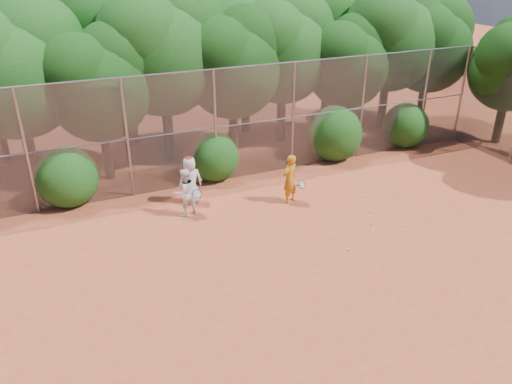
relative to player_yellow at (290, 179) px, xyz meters
name	(u,v)px	position (x,y,z in m)	size (l,w,h in m)	color
ground	(327,259)	(-0.61, -3.46, -0.83)	(80.00, 80.00, 0.00)	#AD4427
fence_back	(239,123)	(-0.73, 2.54, 1.23)	(20.05, 0.09, 4.03)	gray
tree_1	(14,64)	(-7.55, 5.08, 3.34)	(4.64, 4.03, 6.35)	black
tree_2	(98,80)	(-5.06, 4.37, 2.76)	(3.99, 3.47, 5.47)	black
tree_3	(163,45)	(-2.55, 5.38, 3.57)	(4.89, 4.26, 6.70)	black
tree_4	(233,60)	(-0.06, 4.77, 2.93)	(4.19, 3.64, 5.73)	black
tree_5	(284,45)	(2.45, 5.58, 3.22)	(4.51, 3.92, 6.17)	black
tree_6	(348,59)	(4.94, 4.57, 2.64)	(3.86, 3.36, 5.29)	black
tree_7	(391,33)	(7.45, 5.18, 3.45)	(4.77, 4.14, 6.53)	black
tree_8	(431,42)	(9.45, 4.87, 2.99)	(4.25, 3.70, 5.82)	black
tree_10	(123,32)	(-3.54, 7.58, 3.80)	(5.15, 4.48, 7.06)	black
tree_11	(246,37)	(1.45, 7.18, 3.34)	(4.64, 4.03, 6.35)	black
tree_12	(331,22)	(5.96, 7.78, 3.69)	(5.02, 4.37, 6.88)	black
bush_0	(66,175)	(-6.61, 2.84, 0.17)	(2.00, 2.00, 2.00)	#134611
bush_1	(214,155)	(-1.61, 2.84, 0.07)	(1.80, 1.80, 1.80)	#134611
bush_2	(334,131)	(3.39, 2.84, 0.27)	(2.20, 2.20, 2.20)	#134611
bush_3	(406,124)	(6.89, 2.84, 0.12)	(1.90, 1.90, 1.90)	#134611
player_yellow	(290,179)	(0.00, 0.00, 0.00)	(0.88, 0.64, 1.65)	#C47D17
player_teen	(190,180)	(-2.97, 1.25, -0.02)	(0.79, 0.52, 1.62)	silver
player_white	(185,192)	(-3.37, 0.50, -0.05)	(0.89, 0.76, 1.54)	white
ball_0	(371,225)	(1.57, -2.41, -0.79)	(0.07, 0.07, 0.07)	#CFF12B
ball_1	(399,197)	(3.53, -1.21, -0.79)	(0.07, 0.07, 0.07)	#CFF12B
ball_2	(349,249)	(0.17, -3.32, -0.79)	(0.07, 0.07, 0.07)	#CFF12B
ball_3	(402,231)	(2.18, -3.09, -0.79)	(0.07, 0.07, 0.07)	#CFF12B
ball_4	(313,272)	(-1.26, -3.87, -0.79)	(0.07, 0.07, 0.07)	#CFF12B
ball_5	(364,196)	(2.47, -0.70, -0.79)	(0.07, 0.07, 0.07)	#CFF12B
ball_6	(371,212)	(2.03, -1.72, -0.79)	(0.07, 0.07, 0.07)	#CFF12B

